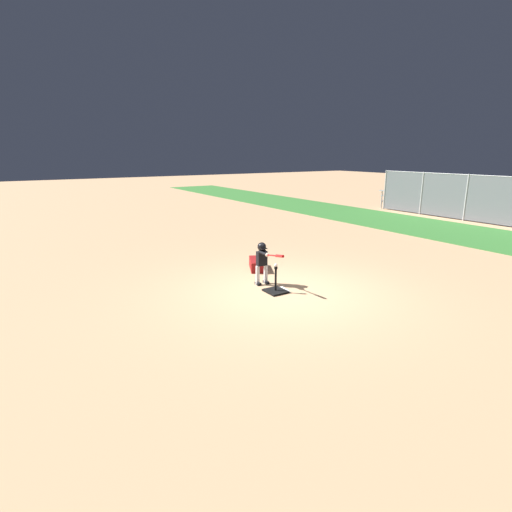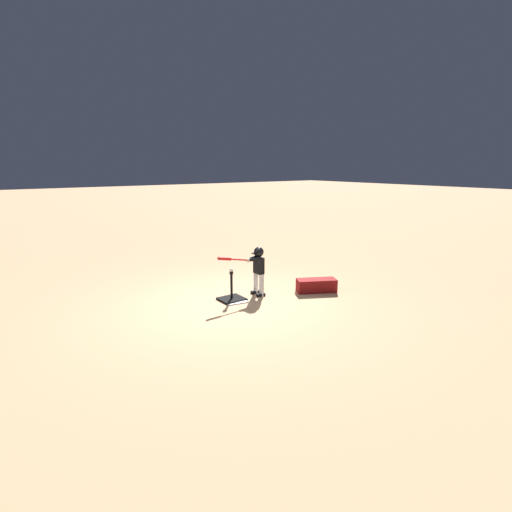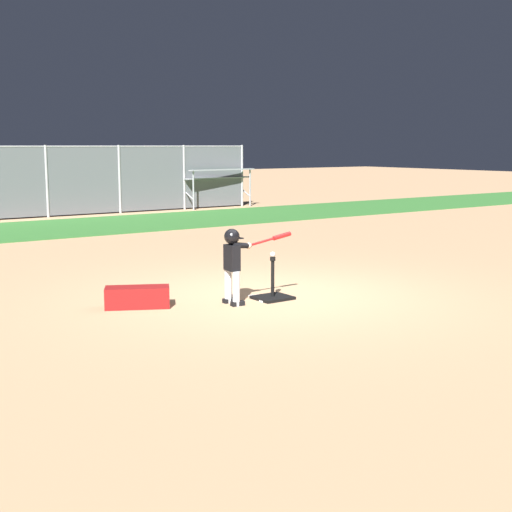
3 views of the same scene
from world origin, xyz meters
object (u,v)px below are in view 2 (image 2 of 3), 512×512
(baseball, at_px, (231,270))
(equipment_bag, at_px, (316,285))
(batter_child, at_px, (257,265))
(batting_tee, at_px, (232,297))

(baseball, height_order, equipment_bag, baseball)
(baseball, bearing_deg, equipment_bag, 161.12)
(batter_child, bearing_deg, baseball, -4.06)
(batting_tee, distance_m, batter_child, 0.84)
(batting_tee, distance_m, equipment_bag, 1.88)
(batter_child, relative_size, equipment_bag, 1.24)
(batter_child, height_order, baseball, batter_child)
(batting_tee, bearing_deg, baseball, 45.00)
(batting_tee, bearing_deg, equipment_bag, 161.12)
(batting_tee, xyz_separation_m, equipment_bag, (-1.78, 0.61, 0.07))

